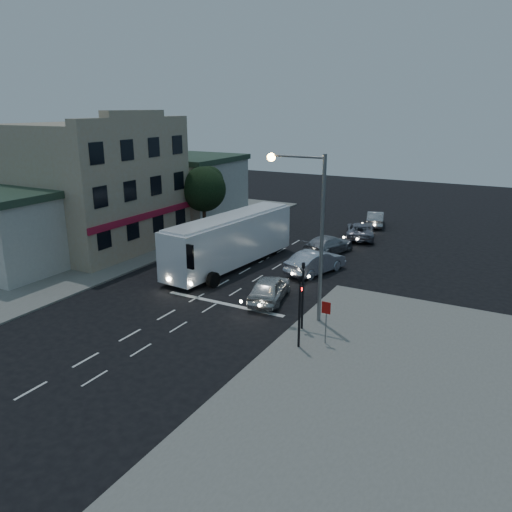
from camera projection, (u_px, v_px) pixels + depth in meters
The scene contains 18 objects.
ground at pixel (177, 309), 29.23m from camera, with size 120.00×120.00×0.00m, color black.
sidewalk_near at pixel (378, 402), 19.90m from camera, with size 12.00×24.00×0.12m, color slate.
sidewalk_far at pixel (111, 247), 41.89m from camera, with size 12.00×50.00×0.12m, color slate.
road_markings at pixel (225, 295), 31.42m from camera, with size 8.00×30.55×0.01m.
tour_bus at pixel (231, 239), 36.37m from camera, with size 3.82×12.72×3.84m.
car_suv at pixel (269, 288), 30.31m from camera, with size 1.86×4.61×1.57m, color silver.
car_sedan_a at pixel (316, 262), 35.27m from camera, with size 1.74×4.98×1.64m, color silver.
car_sedan_b at pixel (328, 245), 39.99m from camera, with size 2.08×5.12×1.49m, color #9C9CA5.
car_sedan_c at pixel (360, 231), 44.59m from camera, with size 2.38×5.15×1.43m, color gray.
car_extra at pixel (375, 219), 49.26m from camera, with size 1.54×4.42×1.46m, color #A6A6AB.
traffic_signal_main at pixel (303, 288), 25.71m from camera, with size 0.25×0.35×4.10m.
traffic_signal_side at pixel (300, 303), 23.73m from camera, with size 0.18×0.15×4.10m.
regulatory_sign at pixel (326, 316), 24.32m from camera, with size 0.45×0.12×2.20m.
streetlight at pixel (311, 219), 26.07m from camera, with size 3.32×0.44×9.00m.
main_building at pixel (97, 186), 40.86m from camera, with size 10.12×12.00×11.00m.
low_building_south at pixel (2, 232), 34.58m from camera, with size 7.40×5.40×5.70m.
low_building_north at pixel (189, 187), 51.25m from camera, with size 9.40×9.40×6.50m.
street_tree at pixel (204, 187), 44.33m from camera, with size 4.00×4.00×6.20m.
Camera 1 is at (17.02, -21.59, 11.39)m, focal length 35.00 mm.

